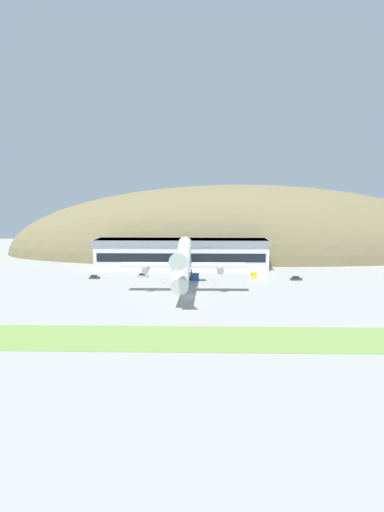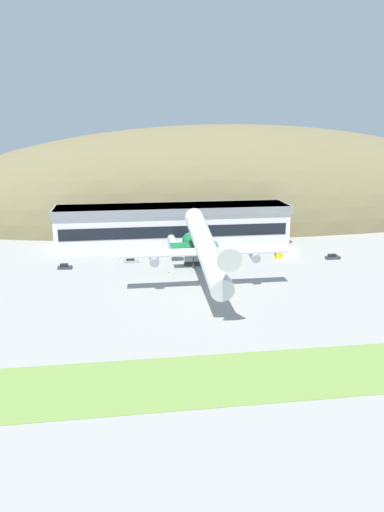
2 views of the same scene
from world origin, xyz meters
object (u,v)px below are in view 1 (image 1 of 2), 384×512
cargo_airplane (183,262)px  traffic_cone_0 (182,288)px  jetway_0 (176,265)px  fuel_truck (260,275)px  box_truck (189,276)px  service_car_0 (143,276)px  terminal_building (182,252)px  service_car_1 (94,277)px  service_car_2 (296,279)px  traffic_cone_1 (165,283)px

cargo_airplane → traffic_cone_0: (-0.62, 6.42, -10.26)m
jetway_0 → fuel_truck: (33.98, -6.20, -2.57)m
box_truck → traffic_cone_0: (-1.97, -15.41, -1.23)m
service_car_0 → terminal_building: bearing=53.4°
service_car_1 → fuel_truck: fuel_truck is taller
service_car_0 → service_car_2: bearing=-4.6°
service_car_1 → traffic_cone_0: 39.74m
terminal_building → box_truck: 26.54m
terminal_building → service_car_0: terminal_building is taller
traffic_cone_1 → fuel_truck: bearing=16.4°
cargo_airplane → service_car_0: (-17.66, 27.28, -9.94)m
traffic_cone_0 → traffic_cone_1: 11.07m
service_car_1 → traffic_cone_0: size_ratio=6.95×
cargo_airplane → box_truck: bearing=86.5°
service_car_1 → service_car_2: 79.75m
service_car_0 → service_car_1: (-18.81, -3.72, -0.02)m
service_car_2 → fuel_truck: size_ratio=0.65×
jetway_0 → service_car_0: 14.73m
terminal_building → service_car_2: (46.09, -24.95, -7.03)m
service_car_0 → box_truck: 19.80m
fuel_truck → box_truck: box_truck is taller
service_car_1 → service_car_2: bearing=-0.9°
service_car_1 → service_car_0: bearing=11.2°
service_car_0 → traffic_cone_0: 26.94m
jetway_0 → fuel_truck: jetway_0 is taller
fuel_truck → traffic_cone_0: size_ratio=11.74×
service_car_2 → box_truck: box_truck is taller
terminal_building → cargo_airplane: 47.48m
service_car_2 → traffic_cone_1: 51.32m
traffic_cone_0 → traffic_cone_1: size_ratio=1.00×
terminal_building → traffic_cone_1: bearing=-98.3°
service_car_2 → traffic_cone_0: (-43.89, -15.93, -0.37)m
terminal_building → jetway_0: bearing=-95.3°
terminal_building → box_truck: bearing=-80.7°
traffic_cone_0 → service_car_0: bearing=129.2°
service_car_0 → traffic_cone_0: (17.04, -20.86, -0.32)m
service_car_1 → box_truck: size_ratio=0.52×
terminal_building → service_car_1: size_ratio=19.39×
jetway_0 → box_truck: 12.06m
service_car_1 → box_truck: 37.87m
box_truck → traffic_cone_1: (-8.88, -6.76, -1.23)m
jetway_0 → service_car_0: jetway_0 is taller
service_car_2 → box_truck: (-41.92, -0.52, 0.86)m
service_car_1 → fuel_truck: (66.24, 2.49, 0.84)m
service_car_1 → traffic_cone_0: (35.85, -17.14, -0.30)m
fuel_truck → jetway_0: bearing=169.7°
jetway_0 → traffic_cone_1: bearing=-100.9°
service_car_0 → service_car_1: bearing=-168.8°
box_truck → traffic_cone_0: bearing=-97.3°
service_car_0 → jetway_0: bearing=20.3°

